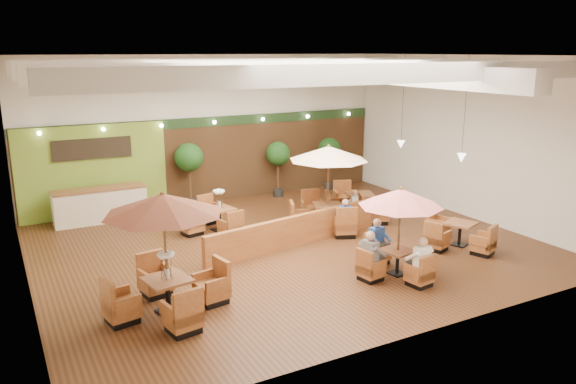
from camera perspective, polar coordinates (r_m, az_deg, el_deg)
room at (r=17.09m, az=-1.30°, el=7.44°), size 14.04×14.00×5.52m
service_counter at (r=19.90m, az=-18.52°, el=-1.27°), size 3.00×0.75×1.18m
booth_divider at (r=16.74m, az=1.44°, el=-3.81°), size 6.65×1.36×0.93m
table_0 at (r=12.31m, az=-12.43°, el=-4.01°), size 2.80×2.80×2.77m
table_1 at (r=14.41m, az=11.15°, el=-1.96°), size 2.24×2.34×2.34m
table_2 at (r=17.97m, az=4.10°, el=2.04°), size 2.88×2.88×2.76m
table_3 at (r=18.07m, az=-7.68°, el=-2.63°), size 1.79×2.59×1.52m
table_4 at (r=17.27m, az=16.43°, el=-4.30°), size 1.79×2.55×0.90m
table_5 at (r=19.61m, az=6.59°, el=-1.46°), size 2.03×2.88×1.01m
topiary_0 at (r=20.57m, az=-10.02°, el=3.23°), size 1.04×1.04×2.42m
topiary_1 at (r=21.98m, az=-1.02°, el=3.69°), size 0.94×0.94×2.19m
topiary_2 at (r=23.14m, az=4.21°, el=4.14°), size 0.93×0.93×2.17m
diner_0 at (r=14.13m, az=13.32°, el=-6.39°), size 0.40×0.32×0.82m
diner_1 at (r=15.35m, az=9.13°, el=-4.53°), size 0.41×0.35×0.79m
diner_2 at (r=14.22m, az=8.47°, el=-5.95°), size 0.39×0.45×0.85m
diner_3 at (r=17.43m, az=5.80°, el=-2.19°), size 0.43×0.41×0.76m
diner_4 at (r=18.79m, az=6.64°, el=-1.07°), size 0.39×0.40×0.71m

